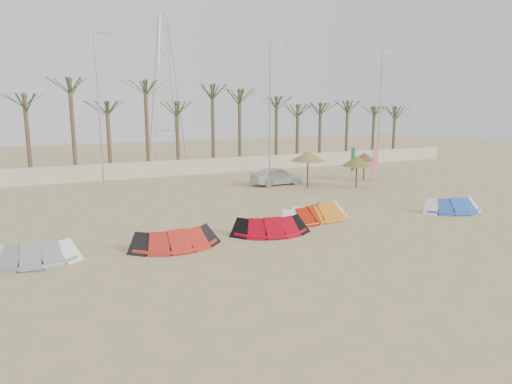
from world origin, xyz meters
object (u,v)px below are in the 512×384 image
kite_red_left (174,236)px  parasol_left (308,156)px  kite_red_mid (268,224)px  parasol_right (364,157)px  kite_grey (33,251)px  kite_orange (317,210)px  parasol_mid (357,161)px  car (276,176)px  kite_red_right (304,212)px  kite_blue (449,204)px

kite_red_left → parasol_left: size_ratio=1.39×
kite_red_mid → parasol_right: bearing=37.2°
kite_grey → kite_red_left: (5.31, -0.34, 0.00)m
kite_grey → kite_orange: (13.36, 1.14, 0.00)m
kite_grey → kite_red_mid: size_ratio=0.89×
kite_red_mid → parasol_mid: size_ratio=1.64×
parasol_left → car: bearing=121.9°
kite_red_right → kite_blue: size_ratio=1.11×
kite_red_right → parasol_left: parasol_left is taller
parasol_right → parasol_mid: bearing=-136.2°
kite_blue → parasol_left: parasol_left is taller
kite_grey → parasol_right: (23.83, 10.45, 1.39)m
kite_red_mid → kite_red_right: bearing=26.2°
car → kite_red_left: bearing=134.2°
kite_red_left → kite_red_mid: size_ratio=0.98×
kite_red_left → parasol_left: parasol_left is taller
kite_red_mid → parasol_right: parasol_right is taller
kite_orange → parasol_left: parasol_left is taller
kite_grey → kite_orange: size_ratio=0.92×
kite_grey → parasol_left: size_ratio=1.26×
kite_red_left → kite_red_right: size_ratio=0.93×
kite_red_right → kite_red_left: bearing=-168.2°
parasol_left → parasol_right: 6.30m
kite_grey → kite_red_left: 5.32m
kite_red_right → parasol_left: (5.11, 7.88, 1.87)m
kite_red_mid → parasol_right: 17.68m
kite_grey → parasol_left: bearing=27.1°
kite_grey → car: (16.35, 11.24, 0.25)m
kite_grey → kite_red_left: same height
kite_blue → parasol_left: size_ratio=1.35×
kite_orange → parasol_mid: bearing=40.8°
kite_blue → parasol_right: (2.97, 11.12, 1.39)m
parasol_mid → car: 5.95m
parasol_right → car: size_ratio=0.55×
kite_grey → parasol_right: parasol_right is taller
kite_red_left → car: car is taller
kite_orange → parasol_right: bearing=41.6°
parasol_right → car: bearing=174.0°
kite_orange → car: car is taller
kite_orange → parasol_right: 14.08m
kite_orange → kite_blue: same height
kite_grey → kite_red_mid: same height
kite_orange → car: size_ratio=0.92×
parasol_mid → parasol_right: parasol_mid is taller
kite_blue → car: car is taller
parasol_mid → kite_red_mid: bearing=-144.8°
kite_red_left → kite_orange: (8.06, 1.49, -0.00)m
kite_blue → parasol_left: bearing=108.0°
kite_grey → parasol_right: bearing=23.7°
kite_orange → kite_red_right: bearing=177.1°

